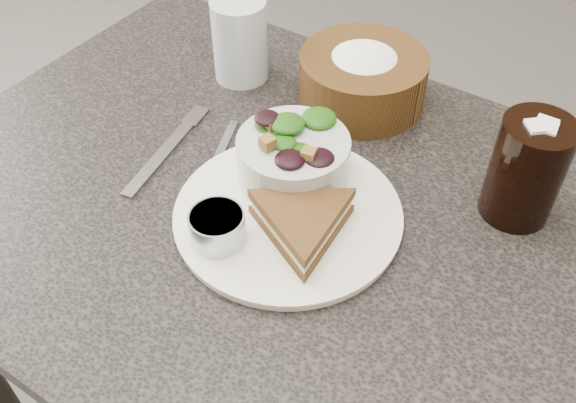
{
  "coord_description": "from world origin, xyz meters",
  "views": [
    {
      "loc": [
        0.3,
        -0.47,
        1.33
      ],
      "look_at": [
        0.01,
        -0.02,
        0.78
      ],
      "focal_mm": 40.0,
      "sensor_mm": 36.0,
      "label": 1
    }
  ],
  "objects_px": {
    "sandwich": "(302,223)",
    "dressing_ramekin": "(217,228)",
    "water_glass": "(240,40)",
    "dinner_plate": "(288,215)",
    "cola_glass": "(528,166)",
    "salad_bowl": "(293,152)",
    "dining_table": "(290,362)",
    "bread_basket": "(363,71)"
  },
  "relations": [
    {
      "from": "sandwich",
      "to": "dressing_ramekin",
      "type": "height_order",
      "value": "same"
    },
    {
      "from": "water_glass",
      "to": "sandwich",
      "type": "bearing_deg",
      "value": -42.08
    },
    {
      "from": "dinner_plate",
      "to": "cola_glass",
      "type": "bearing_deg",
      "value": 36.54
    },
    {
      "from": "salad_bowl",
      "to": "dressing_ramekin",
      "type": "height_order",
      "value": "salad_bowl"
    },
    {
      "from": "dining_table",
      "to": "dinner_plate",
      "type": "distance_m",
      "value": 0.38
    },
    {
      "from": "cola_glass",
      "to": "dinner_plate",
      "type": "bearing_deg",
      "value": -143.46
    },
    {
      "from": "dinner_plate",
      "to": "dressing_ramekin",
      "type": "height_order",
      "value": "dressing_ramekin"
    },
    {
      "from": "dressing_ramekin",
      "to": "dining_table",
      "type": "bearing_deg",
      "value": 70.22
    },
    {
      "from": "dining_table",
      "to": "cola_glass",
      "type": "height_order",
      "value": "cola_glass"
    },
    {
      "from": "dinner_plate",
      "to": "cola_glass",
      "type": "xyz_separation_m",
      "value": [
        0.23,
        0.17,
        0.07
      ]
    },
    {
      "from": "dining_table",
      "to": "water_glass",
      "type": "bearing_deg",
      "value": 138.34
    },
    {
      "from": "cola_glass",
      "to": "dining_table",
      "type": "bearing_deg",
      "value": -147.67
    },
    {
      "from": "sandwich",
      "to": "water_glass",
      "type": "height_order",
      "value": "water_glass"
    },
    {
      "from": "salad_bowl",
      "to": "dressing_ramekin",
      "type": "relative_size",
      "value": 2.17
    },
    {
      "from": "dinner_plate",
      "to": "bread_basket",
      "type": "height_order",
      "value": "bread_basket"
    },
    {
      "from": "water_glass",
      "to": "bread_basket",
      "type": "bearing_deg",
      "value": 12.99
    },
    {
      "from": "dining_table",
      "to": "bread_basket",
      "type": "height_order",
      "value": "bread_basket"
    },
    {
      "from": "dressing_ramekin",
      "to": "dinner_plate",
      "type": "bearing_deg",
      "value": 61.53
    },
    {
      "from": "water_glass",
      "to": "dinner_plate",
      "type": "bearing_deg",
      "value": -43.35
    },
    {
      "from": "salad_bowl",
      "to": "bread_basket",
      "type": "bearing_deg",
      "value": 93.54
    },
    {
      "from": "sandwich",
      "to": "dinner_plate",
      "type": "bearing_deg",
      "value": 173.74
    },
    {
      "from": "sandwich",
      "to": "water_glass",
      "type": "distance_m",
      "value": 0.36
    },
    {
      "from": "dining_table",
      "to": "dressing_ramekin",
      "type": "distance_m",
      "value": 0.42
    },
    {
      "from": "dining_table",
      "to": "salad_bowl",
      "type": "bearing_deg",
      "value": 120.36
    },
    {
      "from": "dinner_plate",
      "to": "water_glass",
      "type": "xyz_separation_m",
      "value": [
        -0.23,
        0.22,
        0.06
      ]
    },
    {
      "from": "dining_table",
      "to": "sandwich",
      "type": "xyz_separation_m",
      "value": [
        0.04,
        -0.04,
        0.41
      ]
    },
    {
      "from": "bread_basket",
      "to": "dining_table",
      "type": "bearing_deg",
      "value": -81.82
    },
    {
      "from": "bread_basket",
      "to": "water_glass",
      "type": "height_order",
      "value": "water_glass"
    },
    {
      "from": "sandwich",
      "to": "salad_bowl",
      "type": "bearing_deg",
      "value": 155.07
    },
    {
      "from": "water_glass",
      "to": "dining_table",
      "type": "bearing_deg",
      "value": -41.66
    },
    {
      "from": "bread_basket",
      "to": "cola_glass",
      "type": "distance_m",
      "value": 0.28
    },
    {
      "from": "dressing_ramekin",
      "to": "water_glass",
      "type": "bearing_deg",
      "value": 121.95
    },
    {
      "from": "dressing_ramekin",
      "to": "cola_glass",
      "type": "relative_size",
      "value": 0.45
    },
    {
      "from": "dining_table",
      "to": "cola_glass",
      "type": "bearing_deg",
      "value": 32.33
    },
    {
      "from": "dressing_ramekin",
      "to": "cola_glass",
      "type": "xyz_separation_m",
      "value": [
        0.27,
        0.25,
        0.04
      ]
    },
    {
      "from": "dinner_plate",
      "to": "bread_basket",
      "type": "relative_size",
      "value": 1.49
    },
    {
      "from": "salad_bowl",
      "to": "bread_basket",
      "type": "distance_m",
      "value": 0.2
    },
    {
      "from": "cola_glass",
      "to": "bread_basket",
      "type": "bearing_deg",
      "value": 160.84
    },
    {
      "from": "dining_table",
      "to": "bread_basket",
      "type": "distance_m",
      "value": 0.49
    },
    {
      "from": "dining_table",
      "to": "sandwich",
      "type": "bearing_deg",
      "value": -44.2
    },
    {
      "from": "water_glass",
      "to": "cola_glass",
      "type": "bearing_deg",
      "value": -6.25
    },
    {
      "from": "dinner_plate",
      "to": "dining_table",
      "type": "bearing_deg",
      "value": 111.99
    }
  ]
}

